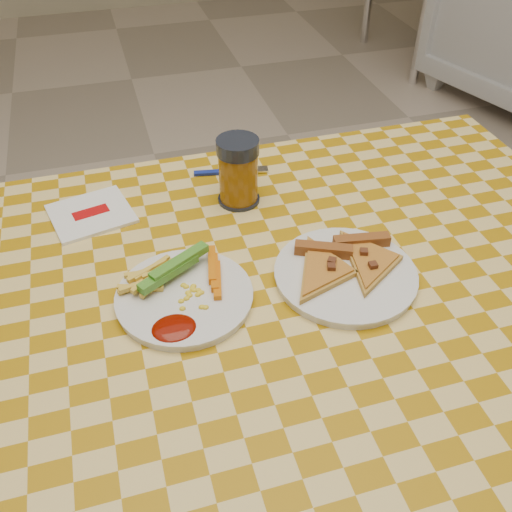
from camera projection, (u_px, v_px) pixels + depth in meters
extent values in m
plane|color=beige|center=(262.00, 512.00, 1.40)|extent=(8.00, 8.00, 0.00)
cylinder|color=silver|center=(419.00, 273.00, 1.53)|extent=(0.06, 0.06, 0.71)
cube|color=#552E1D|center=(265.00, 301.00, 0.92)|extent=(1.20, 0.80, 0.04)
cylinder|color=silver|center=(424.00, 20.00, 3.07)|extent=(0.06, 0.06, 0.71)
cylinder|color=white|center=(185.00, 298.00, 0.88)|extent=(0.28, 0.28, 0.01)
cylinder|color=white|center=(345.00, 276.00, 0.92)|extent=(0.28, 0.28, 0.01)
cube|color=#286B10|center=(174.00, 267.00, 0.89)|extent=(0.11, 0.09, 0.02)
cube|color=orange|center=(215.00, 272.00, 0.90)|extent=(0.07, 0.09, 0.02)
ellipsoid|color=#710D02|center=(174.00, 329.00, 0.82)|extent=(0.07, 0.06, 0.01)
cube|color=brown|center=(323.00, 250.00, 0.94)|extent=(0.09, 0.06, 0.02)
cube|color=brown|center=(361.00, 242.00, 0.96)|extent=(0.10, 0.03, 0.02)
cylinder|color=black|center=(239.00, 199.00, 1.09)|extent=(0.08, 0.08, 0.01)
cylinder|color=brown|center=(238.00, 177.00, 1.06)|extent=(0.07, 0.07, 0.10)
cylinder|color=black|center=(238.00, 147.00, 1.01)|extent=(0.08, 0.08, 0.03)
cube|color=white|center=(91.00, 214.00, 1.05)|extent=(0.17, 0.16, 0.01)
cube|color=#B70A0C|center=(91.00, 212.00, 1.05)|extent=(0.07, 0.04, 0.00)
cube|color=navy|center=(220.00, 172.00, 1.16)|extent=(0.11, 0.03, 0.01)
cube|color=silver|center=(256.00, 170.00, 1.17)|extent=(0.05, 0.03, 0.00)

